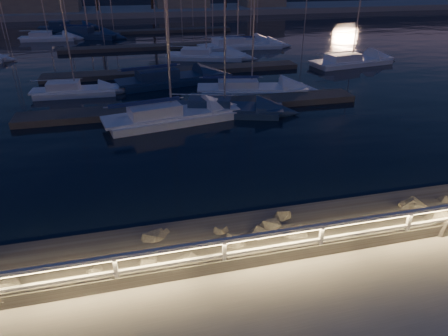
{
  "coord_description": "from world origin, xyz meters",
  "views": [
    {
      "loc": [
        -4.15,
        -8.73,
        7.89
      ],
      "look_at": [
        -1.02,
        4.0,
        1.18
      ],
      "focal_mm": 32.0,
      "sensor_mm": 36.0,
      "label": 1
    }
  ],
  "objects_px": {
    "sailboat_h": "(350,61)",
    "sailboat_g": "(236,44)",
    "sailboat_c": "(222,108)",
    "sailboat_f": "(168,78)",
    "sailboat_l": "(204,55)",
    "sailboat_i": "(87,34)",
    "sailboat_n": "(47,37)",
    "sailboat_k": "(248,44)",
    "sailboat_m": "(66,27)",
    "sailboat_d": "(249,88)",
    "guard_rail": "(288,237)",
    "sailboat_a": "(73,90)",
    "sailboat_b": "(168,115)"
  },
  "relations": [
    {
      "from": "sailboat_c",
      "to": "sailboat_d",
      "type": "height_order",
      "value": "sailboat_d"
    },
    {
      "from": "sailboat_f",
      "to": "sailboat_k",
      "type": "bearing_deg",
      "value": 38.81
    },
    {
      "from": "sailboat_g",
      "to": "sailboat_n",
      "type": "xyz_separation_m",
      "value": [
        -21.41,
        10.73,
        -0.06
      ]
    },
    {
      "from": "sailboat_a",
      "to": "sailboat_g",
      "type": "distance_m",
      "value": 21.78
    },
    {
      "from": "guard_rail",
      "to": "sailboat_k",
      "type": "bearing_deg",
      "value": 74.85
    },
    {
      "from": "sailboat_h",
      "to": "sailboat_n",
      "type": "xyz_separation_m",
      "value": [
        -29.67,
        21.27,
        -0.01
      ]
    },
    {
      "from": "sailboat_c",
      "to": "sailboat_f",
      "type": "relative_size",
      "value": 0.86
    },
    {
      "from": "sailboat_h",
      "to": "sailboat_g",
      "type": "bearing_deg",
      "value": 119.0
    },
    {
      "from": "guard_rail",
      "to": "sailboat_d",
      "type": "distance_m",
      "value": 19.26
    },
    {
      "from": "sailboat_f",
      "to": "sailboat_l",
      "type": "height_order",
      "value": "sailboat_f"
    },
    {
      "from": "sailboat_d",
      "to": "guard_rail",
      "type": "bearing_deg",
      "value": -91.48
    },
    {
      "from": "sailboat_k",
      "to": "sailboat_m",
      "type": "height_order",
      "value": "sailboat_m"
    },
    {
      "from": "sailboat_d",
      "to": "sailboat_f",
      "type": "xyz_separation_m",
      "value": [
        -5.45,
        3.93,
        0.06
      ]
    },
    {
      "from": "sailboat_k",
      "to": "sailboat_m",
      "type": "relative_size",
      "value": 0.96
    },
    {
      "from": "sailboat_l",
      "to": "sailboat_n",
      "type": "xyz_separation_m",
      "value": [
        -16.88,
        15.4,
        0.0
      ]
    },
    {
      "from": "sailboat_f",
      "to": "sailboat_l",
      "type": "xyz_separation_m",
      "value": [
        4.62,
        8.56,
        -0.07
      ]
    },
    {
      "from": "sailboat_k",
      "to": "sailboat_m",
      "type": "xyz_separation_m",
      "value": [
        -21.41,
        19.24,
        0.06
      ]
    },
    {
      "from": "sailboat_i",
      "to": "sailboat_n",
      "type": "distance_m",
      "value": 4.82
    },
    {
      "from": "sailboat_l",
      "to": "sailboat_k",
      "type": "bearing_deg",
      "value": 56.45
    },
    {
      "from": "sailboat_d",
      "to": "sailboat_i",
      "type": "relative_size",
      "value": 0.98
    },
    {
      "from": "sailboat_h",
      "to": "sailboat_i",
      "type": "bearing_deg",
      "value": 129.36
    },
    {
      "from": "guard_rail",
      "to": "sailboat_g",
      "type": "xyz_separation_m",
      "value": [
        8.22,
        35.86,
        -0.92
      ]
    },
    {
      "from": "sailboat_a",
      "to": "sailboat_i",
      "type": "relative_size",
      "value": 0.76
    },
    {
      "from": "guard_rail",
      "to": "sailboat_i",
      "type": "distance_m",
      "value": 48.16
    },
    {
      "from": "sailboat_c",
      "to": "sailboat_g",
      "type": "bearing_deg",
      "value": 89.95
    },
    {
      "from": "sailboat_c",
      "to": "sailboat_g",
      "type": "xyz_separation_m",
      "value": [
        6.68,
        21.03,
        0.06
      ]
    },
    {
      "from": "sailboat_f",
      "to": "sailboat_h",
      "type": "xyz_separation_m",
      "value": [
        17.42,
        2.69,
        -0.05
      ]
    },
    {
      "from": "sailboat_b",
      "to": "sailboat_g",
      "type": "relative_size",
      "value": 0.91
    },
    {
      "from": "sailboat_f",
      "to": "sailboat_k",
      "type": "relative_size",
      "value": 1.13
    },
    {
      "from": "sailboat_a",
      "to": "sailboat_b",
      "type": "distance_m",
      "value": 9.38
    },
    {
      "from": "sailboat_n",
      "to": "sailboat_k",
      "type": "bearing_deg",
      "value": -21.39
    },
    {
      "from": "sailboat_c",
      "to": "sailboat_m",
      "type": "bearing_deg",
      "value": 125.86
    },
    {
      "from": "sailboat_a",
      "to": "sailboat_i",
      "type": "xyz_separation_m",
      "value": [
        -0.5,
        26.15,
        0.08
      ]
    },
    {
      "from": "guard_rail",
      "to": "sailboat_i",
      "type": "xyz_separation_m",
      "value": [
        -8.43,
        47.41,
        -0.9
      ]
    },
    {
      "from": "sailboat_f",
      "to": "sailboat_n",
      "type": "distance_m",
      "value": 26.91
    },
    {
      "from": "sailboat_i",
      "to": "sailboat_c",
      "type": "bearing_deg",
      "value": -48.76
    },
    {
      "from": "sailboat_k",
      "to": "sailboat_n",
      "type": "height_order",
      "value": "sailboat_k"
    },
    {
      "from": "guard_rail",
      "to": "sailboat_h",
      "type": "relative_size",
      "value": 3.14
    },
    {
      "from": "sailboat_n",
      "to": "sailboat_d",
      "type": "bearing_deg",
      "value": -53.62
    },
    {
      "from": "sailboat_i",
      "to": "sailboat_n",
      "type": "bearing_deg",
      "value": -146.04
    },
    {
      "from": "sailboat_a",
      "to": "sailboat_l",
      "type": "distance_m",
      "value": 15.29
    },
    {
      "from": "guard_rail",
      "to": "sailboat_a",
      "type": "xyz_separation_m",
      "value": [
        -7.94,
        21.26,
        -0.98
      ]
    },
    {
      "from": "sailboat_m",
      "to": "sailboat_n",
      "type": "distance_m",
      "value": 8.53
    },
    {
      "from": "sailboat_c",
      "to": "sailboat_d",
      "type": "distance_m",
      "value": 4.87
    },
    {
      "from": "sailboat_c",
      "to": "sailboat_n",
      "type": "bearing_deg",
      "value": 132.46
    },
    {
      "from": "sailboat_g",
      "to": "sailboat_m",
      "type": "xyz_separation_m",
      "value": [
        -19.95,
        19.13,
        0.01
      ]
    },
    {
      "from": "sailboat_c",
      "to": "sailboat_g",
      "type": "height_order",
      "value": "sailboat_g"
    },
    {
      "from": "sailboat_g",
      "to": "sailboat_l",
      "type": "relative_size",
      "value": 1.15
    },
    {
      "from": "guard_rail",
      "to": "sailboat_i",
      "type": "relative_size",
      "value": 3.23
    },
    {
      "from": "sailboat_k",
      "to": "sailboat_i",
      "type": "bearing_deg",
      "value": 152.99
    }
  ]
}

